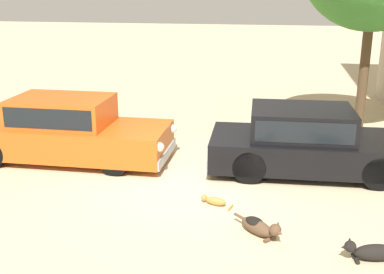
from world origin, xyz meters
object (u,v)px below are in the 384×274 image
parked_sedan_second (307,140)px  stray_cat (214,201)px  parked_sedan_nearest (65,129)px  stray_dog_tan (373,252)px  stray_dog_spotted (259,226)px

parked_sedan_second → stray_cat: parked_sedan_second is taller
parked_sedan_nearest → stray_cat: size_ratio=7.92×
parked_sedan_second → stray_dog_tan: (0.80, -3.46, -0.55)m
parked_sedan_second → stray_dog_spotted: 3.15m
stray_dog_spotted → parked_sedan_second: bearing=116.0°
parked_sedan_nearest → parked_sedan_second: size_ratio=1.10×
stray_dog_tan → stray_dog_spotted: bearing=-26.7°
stray_dog_spotted → stray_dog_tan: bearing=25.7°
parked_sedan_second → stray_cat: size_ratio=7.22×
parked_sedan_second → stray_dog_tan: bearing=-79.1°
parked_sedan_nearest → stray_dog_tan: (6.10, -3.29, -0.57)m
parked_sedan_nearest → stray_dog_spotted: size_ratio=5.74×
stray_dog_spotted → stray_cat: (-0.84, 0.99, -0.07)m
stray_cat → stray_dog_spotted: bearing=147.7°
parked_sedan_nearest → stray_cat: parked_sedan_nearest is taller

